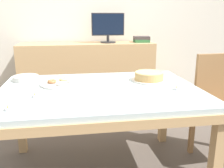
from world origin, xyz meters
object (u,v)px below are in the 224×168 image
plate_stack (26,78)px  tealight_right_edge (35,96)px  chair (221,103)px  cake_chocolate_round (149,77)px  tealight_left_edge (176,89)px  tealight_centre (8,109)px  book_stack (141,39)px  computer_monitor (108,28)px  pastry_platter (62,83)px

plate_stack → tealight_right_edge: bearing=-74.1°
tealight_right_edge → chair: bearing=9.0°
cake_chocolate_round → tealight_left_edge: (0.12, -0.28, -0.03)m
tealight_centre → book_stack: bearing=55.0°
computer_monitor → plate_stack: 1.48m
tealight_right_edge → tealight_centre: 0.25m
cake_chocolate_round → pastry_platter: size_ratio=0.86×
tealight_centre → tealight_left_edge: (1.12, 0.24, 0.00)m
book_stack → chair: bearing=-76.0°
tealight_right_edge → tealight_left_edge: (1.00, 0.02, 0.00)m
tealight_centre → computer_monitor: bearing=65.5°
computer_monitor → tealight_right_edge: size_ratio=10.60×
book_stack → cake_chocolate_round: book_stack is taller
chair → cake_chocolate_round: 0.69m
plate_stack → tealight_left_edge: bearing=-22.3°
chair → book_stack: 1.50m
plate_stack → tealight_left_edge: plate_stack is taller
chair → book_stack: bearing=104.0°
tealight_right_edge → cake_chocolate_round: bearing=19.2°
chair → pastry_platter: bearing=177.3°
tealight_right_edge → tealight_centre: (-0.12, -0.22, 0.00)m
computer_monitor → book_stack: size_ratio=1.87×
chair → tealight_centre: chair is taller
pastry_platter → tealight_right_edge: 0.35m
chair → cake_chocolate_round: bearing=174.4°
chair → tealight_right_edge: 1.56m
book_stack → plate_stack: size_ratio=1.08×
chair → plate_stack: 1.70m
chair → computer_monitor: 1.71m
cake_chocolate_round → tealight_left_edge: bearing=-67.4°
chair → computer_monitor: size_ratio=2.22×
cake_chocolate_round → tealight_centre: cake_chocolate_round is taller
chair → book_stack: book_stack is taller
tealight_centre → tealight_left_edge: 1.14m
chair → tealight_left_edge: bearing=-157.1°
chair → tealight_left_edge: chair is taller
plate_stack → tealight_centre: size_ratio=5.25×
cake_chocolate_round → plate_stack: (-1.02, 0.18, -0.02)m
chair → tealight_right_edge: size_ratio=23.50×
chair → pastry_platter: 1.38m
book_stack → tealight_left_edge: size_ratio=5.68×
computer_monitor → book_stack: bearing=0.2°
cake_chocolate_round → tealight_centre: size_ratio=7.19×
book_stack → pastry_platter: size_ratio=0.68×
pastry_platter → tealight_right_edge: bearing=-118.0°
book_stack → tealight_centre: bearing=-125.0°
computer_monitor → pastry_platter: size_ratio=1.28×
plate_stack → book_stack: bearing=41.1°
plate_stack → tealight_left_edge: (1.14, -0.46, -0.01)m
plate_stack → chair: bearing=-8.3°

